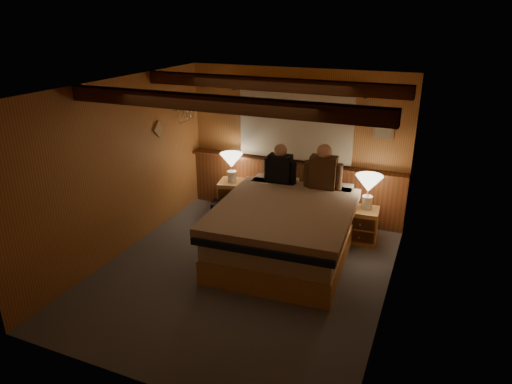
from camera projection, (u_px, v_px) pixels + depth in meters
The scene contains 19 objects.
floor at pixel (243, 272), 5.97m from camera, with size 4.20×4.20×0.00m, color #4F535E.
ceiling at pixel (241, 86), 5.09m from camera, with size 4.20×4.20×0.00m, color #BB8146.
wall_back at pixel (296, 144), 7.33m from camera, with size 3.60×3.60×0.00m, color #BC8143.
wall_left at pixel (121, 169), 6.18m from camera, with size 4.20×4.20×0.00m, color #BC8143.
wall_right at pixel (395, 210), 4.88m from camera, with size 4.20×4.20×0.00m, color #BC8143.
wall_front at pixel (136, 271), 3.73m from camera, with size 3.60×3.60×0.00m, color #BC8143.
wainscot at pixel (293, 187), 7.54m from camera, with size 3.60×0.23×0.94m.
curtain_window at pixel (295, 125), 7.16m from camera, with size 2.18×0.09×1.11m.
ceiling_beams at pixel (246, 93), 5.26m from camera, with size 3.60×1.65×0.16m.
coat_rail at pixel (185, 113), 7.33m from camera, with size 0.05×0.55×0.24m.
framed_print at pixel (384, 131), 6.70m from camera, with size 0.30×0.04×0.25m.
bed at pixel (286, 229), 6.25m from camera, with size 1.90×2.39×0.78m.
nightstand_left at pixel (234, 196), 7.71m from camera, with size 0.58×0.54×0.55m.
nightstand_right at pixel (361, 225), 6.73m from camera, with size 0.49×0.44×0.50m.
lamp_left at pixel (232, 162), 7.47m from camera, with size 0.38×0.38×0.49m.
lamp_right at pixel (369, 186), 6.53m from camera, with size 0.39×0.39×0.51m.
person_left at pixel (280, 167), 6.84m from camera, with size 0.51×0.21×0.62m.
person_right at pixel (323, 170), 6.60m from camera, with size 0.57×0.25×0.69m.
duffel_bag at pixel (227, 210), 7.48m from camera, with size 0.54×0.41×0.34m.
Camera 1 is at (2.16, -4.70, 3.16)m, focal length 32.00 mm.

